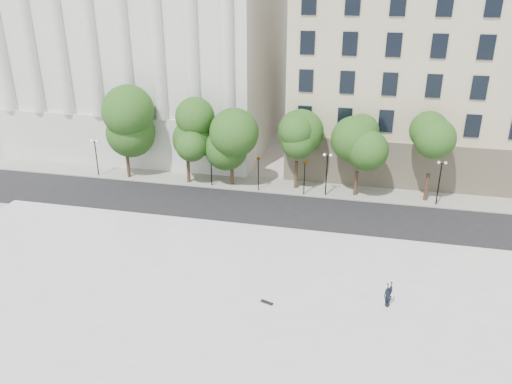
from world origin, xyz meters
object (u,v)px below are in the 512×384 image
at_px(person_lying, 387,303).
at_px(traffic_light_east, 305,160).
at_px(traffic_light_west, 258,157).
at_px(skateboard, 267,302).

bearing_deg(person_lying, traffic_light_east, 73.86).
bearing_deg(traffic_light_west, person_lying, -55.08).
relative_size(traffic_light_east, skateboard, 4.91).
distance_m(traffic_light_west, person_lying, 21.90).
distance_m(traffic_light_west, traffic_light_east, 4.64).
bearing_deg(skateboard, traffic_light_west, 122.81).
bearing_deg(skateboard, person_lying, 28.86).
bearing_deg(person_lying, traffic_light_west, 85.16).
height_order(traffic_light_west, traffic_light_east, traffic_light_west).
height_order(traffic_light_east, person_lying, traffic_light_east).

